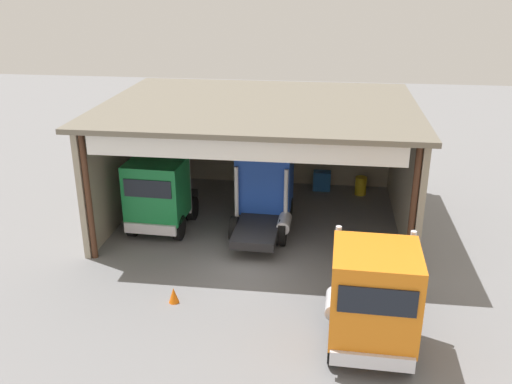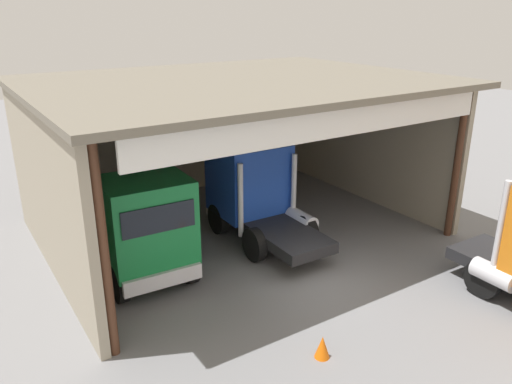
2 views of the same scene
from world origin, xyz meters
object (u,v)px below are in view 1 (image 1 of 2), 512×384
truck_blue_right_bay (264,191)px  traffic_cone (174,295)px  tool_cart (322,181)px  truck_green_center_left_bay (159,194)px  oil_drum (361,186)px  truck_orange_yard_outside (372,297)px

truck_blue_right_bay → traffic_cone: bearing=-108.6°
tool_cart → truck_green_center_left_bay: bearing=-139.7°
oil_drum → truck_green_center_left_bay: bearing=-148.4°
truck_green_center_left_bay → tool_cart: truck_green_center_left_bay is taller
truck_orange_yard_outside → traffic_cone: (-6.51, 1.76, -1.55)m
truck_green_center_left_bay → oil_drum: truck_green_center_left_bay is taller
truck_green_center_left_bay → truck_blue_right_bay: size_ratio=0.86×
tool_cart → traffic_cone: tool_cart is taller
traffic_cone → truck_green_center_left_bay: bearing=110.6°
truck_blue_right_bay → truck_green_center_left_bay: bearing=-166.1°
truck_blue_right_bay → truck_orange_yard_outside: 9.29m
oil_drum → traffic_cone: bearing=-121.7°
truck_blue_right_bay → traffic_cone: truck_blue_right_bay is taller
traffic_cone → truck_blue_right_bay: bearing=70.1°
truck_green_center_left_bay → tool_cart: (6.93, 5.87, -1.21)m
truck_blue_right_bay → truck_orange_yard_outside: (4.13, -8.32, 0.13)m
truck_blue_right_bay → tool_cart: (2.46, 4.87, -1.20)m
truck_green_center_left_bay → traffic_cone: 6.11m
truck_blue_right_bay → traffic_cone: 7.12m
truck_green_center_left_bay → oil_drum: bearing=-146.0°
truck_orange_yard_outside → tool_cart: 13.36m
truck_blue_right_bay → tool_cart: bearing=64.5°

